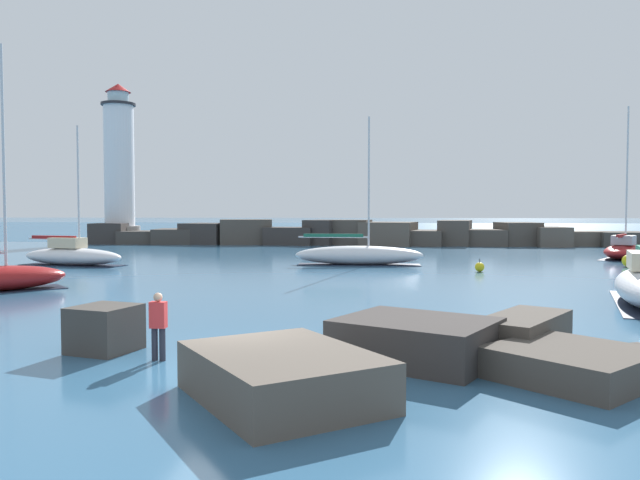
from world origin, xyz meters
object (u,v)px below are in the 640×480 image
Objects in this scene: sailboat_moored_1 at (359,255)px; sailboat_moored_4 at (624,250)px; mooring_buoy_orange_near at (480,267)px; lighthouse at (119,173)px; sailboat_moored_2 at (72,255)px; mooring_buoy_far_side at (628,261)px; person_on_rocks at (158,323)px.

sailboat_moored_4 reaches higher than sailboat_moored_1.
lighthouse is at bearing 139.82° from mooring_buoy_orange_near.
lighthouse is 1.82× the size of sailboat_moored_1.
mooring_buoy_orange_near is at bearing -40.18° from lighthouse.
lighthouse is 49.23m from sailboat_moored_4.
sailboat_moored_2 is 9.17× the size of mooring_buoy_far_side.
sailboat_moored_1 is 6.01× the size of person_on_rocks.
person_on_rocks is at bearing -64.90° from lighthouse.
mooring_buoy_far_side is at bearing 1.15° from sailboat_moored_1.
sailboat_moored_2 is at bearing 121.95° from person_on_rocks.
lighthouse is 17.91× the size of mooring_buoy_far_side.
sailboat_moored_2 is 11.98× the size of mooring_buoy_orange_near.
sailboat_moored_1 is 7.88m from mooring_buoy_orange_near.
lighthouse reaches higher than mooring_buoy_far_side.
person_on_rocks is at bearing -123.57° from sailboat_moored_4.
mooring_buoy_far_side is (43.23, -24.54, -7.14)m from lighthouse.
mooring_buoy_far_side is (34.13, 2.64, -0.27)m from sailboat_moored_2.
mooring_buoy_orange_near is (24.75, -1.40, -0.38)m from sailboat_moored_2.
lighthouse is at bearing 137.25° from sailboat_moored_1.
person_on_rocks is (-10.15, -22.00, 0.59)m from mooring_buoy_orange_near.
sailboat_moored_2 is at bearing -172.60° from sailboat_moored_1.
sailboat_moored_2 is at bearing -175.58° from mooring_buoy_far_side.
mooring_buoy_orange_near is at bearing -137.37° from sailboat_moored_4.
lighthouse reaches higher than sailboat_moored_4.
sailboat_moored_4 is (18.36, 6.80, 0.01)m from sailboat_moored_1.
sailboat_moored_1 is at bearing -178.85° from mooring_buoy_far_side.
mooring_buoy_orange_near is (6.94, -3.72, -0.37)m from sailboat_moored_1.
sailboat_moored_4 is 14.87× the size of mooring_buoy_orange_near.
mooring_buoy_far_side is 0.61× the size of person_on_rocks.
sailboat_moored_1 is at bearing -159.69° from sailboat_moored_4.
mooring_buoy_far_side is at bearing -107.55° from sailboat_moored_4.
person_on_rocks reaches higher than mooring_buoy_orange_near.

